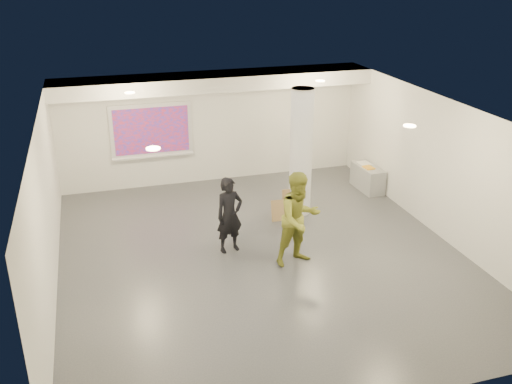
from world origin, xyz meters
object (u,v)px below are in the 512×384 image
object	(u,v)px
credenza	(368,178)
woman	(229,215)
column	(301,153)
man	(299,219)
projection_screen	(151,131)

from	to	relation	value
credenza	woman	size ratio (longest dim) A/B	0.68
column	man	world-z (taller)	column
projection_screen	woman	size ratio (longest dim) A/B	1.31
column	projection_screen	size ratio (longest dim) A/B	1.43
column	man	bearing A→B (deg)	-111.18
projection_screen	man	world-z (taller)	projection_screen
projection_screen	credenza	bearing A→B (deg)	-18.77
column	credenza	bearing A→B (deg)	20.84
column	woman	bearing A→B (deg)	-146.01
credenza	man	distance (m)	4.43
column	woman	xyz separation A→B (m)	(-2.06, -1.39, -0.70)
projection_screen	man	size ratio (longest dim) A/B	1.10
projection_screen	woman	xyz separation A→B (m)	(1.04, -4.04, -0.73)
woman	man	xyz separation A→B (m)	(1.18, -0.87, 0.15)
man	woman	bearing A→B (deg)	130.68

